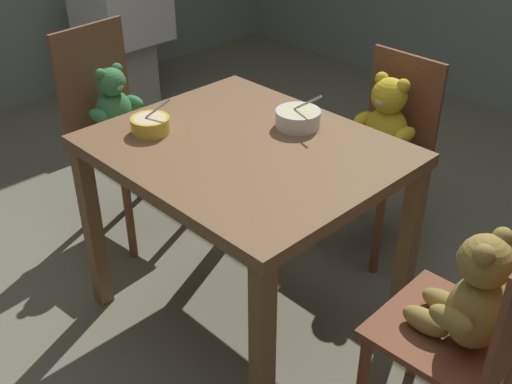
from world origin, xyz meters
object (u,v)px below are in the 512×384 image
object	(u,v)px
dining_table	(246,170)
teddy_chair_near_right	(471,313)
porridge_bowl_yellow_near_left	(150,125)
teddy_chair_near_left	(119,125)
sink_basin	(123,27)
porridge_bowl_white_far_center	(298,118)
teddy_chair_far_center	(384,134)

from	to	relation	value
dining_table	teddy_chair_near_right	size ratio (longest dim) A/B	1.19
porridge_bowl_yellow_near_left	teddy_chair_near_right	bearing A→B (deg)	10.16
teddy_chair_near_left	sink_basin	world-z (taller)	teddy_chair_near_left
teddy_chair_near_left	porridge_bowl_white_far_center	distance (m)	0.93
sink_basin	dining_table	bearing A→B (deg)	-23.01
teddy_chair_near_left	porridge_bowl_yellow_near_left	bearing A→B (deg)	-25.65
porridge_bowl_yellow_near_left	porridge_bowl_white_far_center	xyz separation A→B (m)	(0.33, 0.40, 0.00)
porridge_bowl_yellow_near_left	porridge_bowl_white_far_center	distance (m)	0.51
dining_table	teddy_chair_near_right	xyz separation A→B (m)	(0.85, 0.04, -0.12)
teddy_chair_far_center	sink_basin	size ratio (longest dim) A/B	1.08
teddy_chair_near_left	porridge_bowl_yellow_near_left	world-z (taller)	teddy_chair_near_left
dining_table	porridge_bowl_yellow_near_left	bearing A→B (deg)	-150.56
dining_table	porridge_bowl_white_far_center	xyz separation A→B (m)	(0.03, 0.23, 0.13)
dining_table	porridge_bowl_yellow_near_left	distance (m)	0.36
teddy_chair_near_right	porridge_bowl_yellow_near_left	world-z (taller)	porridge_bowl_yellow_near_left
porridge_bowl_yellow_near_left	sink_basin	world-z (taller)	porridge_bowl_yellow_near_left
porridge_bowl_white_far_center	sink_basin	world-z (taller)	porridge_bowl_white_far_center
teddy_chair_near_right	porridge_bowl_yellow_near_left	xyz separation A→B (m)	(-1.15, -0.21, 0.25)
teddy_chair_near_left	porridge_bowl_yellow_near_left	xyz separation A→B (m)	(0.55, -0.20, 0.26)
teddy_chair_far_center	teddy_chair_near_right	bearing A→B (deg)	48.55
dining_table	porridge_bowl_yellow_near_left	size ratio (longest dim) A/B	7.26
porridge_bowl_white_far_center	teddy_chair_near_left	bearing A→B (deg)	-167.62
teddy_chair_far_center	porridge_bowl_white_far_center	distance (m)	0.59
porridge_bowl_white_far_center	sink_basin	bearing A→B (deg)	162.83
teddy_chair_near_right	sink_basin	size ratio (longest dim) A/B	1.06
sink_basin	teddy_chair_far_center	bearing A→B (deg)	-2.85
dining_table	teddy_chair_near_right	bearing A→B (deg)	2.55
porridge_bowl_yellow_near_left	porridge_bowl_white_far_center	bearing A→B (deg)	50.61
teddy_chair_far_center	porridge_bowl_yellow_near_left	bearing A→B (deg)	-19.42
teddy_chair_near_left	porridge_bowl_yellow_near_left	distance (m)	0.64
dining_table	teddy_chair_near_left	bearing A→B (deg)	177.55
teddy_chair_near_right	porridge_bowl_white_far_center	distance (m)	0.88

